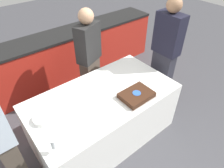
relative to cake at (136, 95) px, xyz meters
The scene contains 11 objects.
ground_plane 0.89m from the cake, 135.76° to the left, with size 14.00×14.00×0.00m, color #424247.
back_counter 1.91m from the cake, 98.97° to the left, with size 4.40×0.58×0.92m.
dining_table 0.58m from the cake, 135.76° to the left, with size 1.84×1.00×0.76m.
cake is the anchor object (origin of this frame).
plate_stack 1.08m from the cake, 160.78° to the left, with size 0.21×0.21×0.05m.
wine_glass 1.11m from the cake, behind, with size 0.07×0.07×0.19m.
side_plate_near_cake 0.31m from the cake, 96.71° to the left, with size 0.19×0.19×0.00m.
utensil_pile 0.10m from the cake, 124.72° to the right, with size 0.16×0.10×0.02m.
person_cutting_cake 1.00m from the cake, 90.00° to the left, with size 0.43×0.33×1.57m.
person_seated_left 1.46m from the cake, 168.73° to the left, with size 0.20×0.33×1.58m.
person_seated_right 0.90m from the cake, 18.64° to the left, with size 0.20×0.38×1.71m.
Camera 1 is at (-1.06, -1.49, 2.39)m, focal length 32.00 mm.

